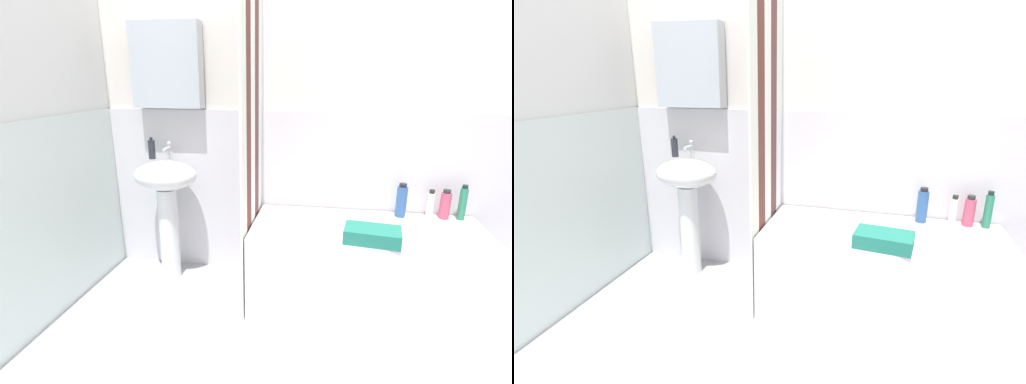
% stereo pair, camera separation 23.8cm
% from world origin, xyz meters
% --- Properties ---
extents(wall_back_tiled, '(3.60, 0.18, 2.40)m').
position_xyz_m(wall_back_tiled, '(-0.06, 1.26, 1.14)').
color(wall_back_tiled, silver).
rests_on(wall_back_tiled, ground_plane).
extents(wall_left_tiled, '(0.07, 1.81, 2.40)m').
position_xyz_m(wall_left_tiled, '(-1.57, 0.34, 1.12)').
color(wall_left_tiled, silver).
rests_on(wall_left_tiled, ground_plane).
extents(sink, '(0.44, 0.34, 0.86)m').
position_xyz_m(sink, '(-1.04, 1.03, 0.63)').
color(sink, white).
rests_on(sink, ground_plane).
extents(faucet, '(0.03, 0.12, 0.12)m').
position_xyz_m(faucet, '(-1.04, 1.11, 0.93)').
color(faucet, silver).
rests_on(faucet, sink).
extents(soap_dispenser, '(0.05, 0.05, 0.16)m').
position_xyz_m(soap_dispenser, '(-1.16, 1.10, 0.93)').
color(soap_dispenser, '#262831').
rests_on(soap_dispenser, sink).
extents(bathtub, '(1.41, 0.64, 0.53)m').
position_xyz_m(bathtub, '(0.32, 0.90, 0.27)').
color(bathtub, white).
rests_on(bathtub, ground_plane).
extents(shower_curtain, '(0.01, 0.64, 2.00)m').
position_xyz_m(shower_curtain, '(-0.40, 0.90, 1.00)').
color(shower_curtain, white).
rests_on(shower_curtain, ground_plane).
extents(body_wash_bottle, '(0.05, 0.05, 0.23)m').
position_xyz_m(body_wash_bottle, '(0.92, 1.15, 0.64)').
color(body_wash_bottle, '#277E5C').
rests_on(body_wash_bottle, bathtub).
extents(conditioner_bottle, '(0.06, 0.06, 0.20)m').
position_xyz_m(conditioner_bottle, '(0.82, 1.15, 0.62)').
color(conditioner_bottle, '#C44765').
rests_on(conditioner_bottle, bathtub).
extents(lotion_bottle, '(0.05, 0.05, 0.19)m').
position_xyz_m(lotion_bottle, '(0.73, 1.16, 0.62)').
color(lotion_bottle, white).
rests_on(lotion_bottle, bathtub).
extents(shampoo_bottle, '(0.07, 0.07, 0.23)m').
position_xyz_m(shampoo_bottle, '(0.55, 1.14, 0.64)').
color(shampoo_bottle, '#2E5998').
rests_on(shampoo_bottle, bathtub).
extents(towel_folded, '(0.33, 0.24, 0.08)m').
position_xyz_m(towel_folded, '(0.32, 0.68, 0.57)').
color(towel_folded, '#227764').
rests_on(towel_folded, bathtub).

